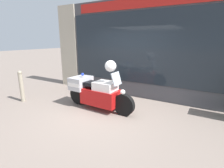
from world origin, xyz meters
The scene contains 6 objects.
ground_plane centered at (0.00, 0.00, 0.00)m, with size 60.00×60.00×0.00m, color gray.
shop_building centered at (-0.42, 2.00, 1.71)m, with size 6.85×0.55×3.40m.
window_display centered at (0.37, 2.03, 0.47)m, with size 5.50×0.30×1.96m.
paramedic_motorcycle centered at (-0.37, 0.18, 0.52)m, with size 2.28×0.69×1.18m.
white_helmet centered at (0.16, 0.16, 1.34)m, with size 0.31×0.31×0.31m, color white.
street_bollard centered at (-2.86, -0.60, 0.54)m, with size 0.14×0.14×1.05m.
Camera 1 is at (2.62, -3.86, 2.05)m, focal length 28.00 mm.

